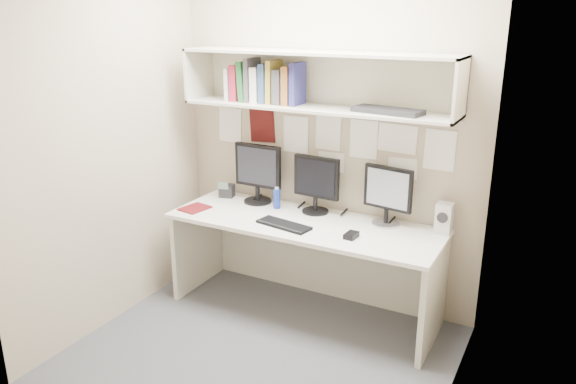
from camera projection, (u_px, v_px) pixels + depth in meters
The scene contains 19 objects.
floor at pixel (261, 354), 3.74m from camera, with size 2.40×2.00×0.01m, color #45454A.
wall_back at pixel (326, 135), 4.19m from camera, with size 2.40×0.02×2.60m, color tan.
wall_front at pixel (143, 217), 2.50m from camera, with size 2.40×0.02×2.60m, color tan.
wall_left at pixel (108, 145), 3.88m from camera, with size 0.02×2.00×2.60m, color tan.
wall_right at pixel (463, 195), 2.81m from camera, with size 0.02×2.00×2.60m, color tan.
desk at pixel (304, 267), 4.18m from camera, with size 2.00×0.70×0.73m.
overhead_hutch at pixel (319, 80), 3.94m from camera, with size 2.00×0.38×0.40m.
pinned_papers at pixel (326, 142), 4.20m from camera, with size 1.92×0.01×0.48m, color white, non-canonical shape.
monitor_left at pixel (258, 171), 4.41m from camera, with size 0.40×0.22×0.47m.
monitor_center at pixel (316, 182), 4.19m from camera, with size 0.37×0.20×0.43m.
monitor_right at pixel (388, 193), 3.94m from camera, with size 0.36×0.20×0.42m.
keyboard at pixel (284, 225), 3.97m from camera, with size 0.40×0.14×0.02m, color black.
mouse at pixel (351, 235), 3.76m from camera, with size 0.07×0.11×0.03m, color black.
speaker at pixel (444, 218), 3.82m from camera, with size 0.11×0.11×0.21m.
blue_bottle at pixel (277, 198), 4.31m from camera, with size 0.05×0.05×0.17m.
maroon_notebook at pixel (195, 208), 4.32m from camera, with size 0.17×0.21×0.01m, color #5A0F13.
desk_phone at pixel (227, 191), 4.59m from camera, with size 0.13×0.13×0.14m.
book_stack at pixel (265, 83), 4.10m from camera, with size 0.59×0.19×0.32m.
hutch_tray at pixel (388, 111), 3.69m from camera, with size 0.47×0.18×0.03m, color black.
Camera 1 is at (1.67, -2.77, 2.17)m, focal length 35.00 mm.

